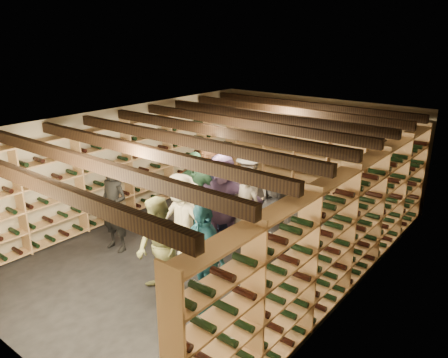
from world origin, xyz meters
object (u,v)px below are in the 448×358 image
person_5 (210,182)px  person_9 (249,186)px  crate_stack_right (269,215)px  person_7 (246,211)px  crate_stack_left (219,197)px  person_12 (275,216)px  person_3 (181,221)px  person_10 (195,196)px  person_2 (159,249)px  person_11 (222,199)px  person_6 (220,193)px  crate_loose (272,203)px  person_1 (114,207)px  person_4 (203,257)px

person_5 → person_9: (0.67, 0.51, -0.10)m
crate_stack_right → person_7: person_7 is taller
crate_stack_left → person_9: size_ratio=0.43×
person_12 → crate_stack_left: bearing=153.6°
person_3 → person_9: size_ratio=1.07×
person_7 → person_10: 1.09m
crate_stack_right → person_7: (0.20, -1.13, 0.54)m
person_2 → person_11: person_11 is taller
crate_stack_right → person_6: 1.19m
person_11 → person_12: person_11 is taller
crate_stack_left → person_2: 3.56m
crate_stack_left → person_10: size_ratio=0.38×
person_3 → crate_loose: bearing=90.1°
crate_stack_right → person_2: (0.06, -3.22, 0.56)m
person_1 → person_10: (0.88, 1.27, 0.05)m
person_7 → person_11: person_11 is taller
person_3 → person_11: person_11 is taller
crate_stack_left → person_2: size_ratio=0.42×
crate_stack_left → person_12: (2.10, -0.94, 0.42)m
person_6 → person_9: (0.18, 0.77, -0.02)m
crate_stack_left → person_3: bearing=-65.8°
person_2 → crate_stack_left: bearing=127.4°
crate_loose → person_4: bearing=-71.5°
person_9 → person_12: size_ratio=1.04×
crate_loose → person_10: (-0.30, -2.34, 0.82)m
person_7 → person_9: (-0.74, 1.13, -0.00)m
person_1 → person_9: size_ratio=1.08×
crate_stack_left → crate_stack_right: 1.39m
person_5 → person_10: person_10 is taller
person_12 → crate_loose: bearing=121.4°
person_12 → person_4: bearing=-90.6°
person_2 → person_6: size_ratio=1.00×
crate_loose → person_10: size_ratio=0.28×
person_4 → person_5: person_5 is taller
person_4 → person_10: bearing=147.9°
person_5 → person_10: bearing=-79.8°
person_3 → person_1: bearing=-169.6°
person_4 → person_11: size_ratio=0.94×
person_4 → person_12: size_ratio=1.11×
crate_stack_right → person_6: bearing=-133.2°
person_7 → person_9: person_7 is taller
person_4 → person_7: 1.97m
crate_stack_left → person_12: bearing=-24.1°
person_4 → person_12: bearing=104.6°
person_2 → person_11: size_ratio=0.91×
person_1 → person_2: person_1 is taller
person_4 → person_10: (-1.64, 1.63, 0.06)m
crate_loose → person_1: (-1.18, -3.62, 0.77)m
person_2 → crate_loose: bearing=111.5°
crate_stack_right → person_11: size_ratio=0.29×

